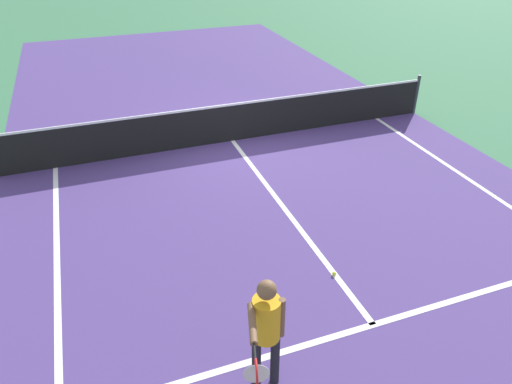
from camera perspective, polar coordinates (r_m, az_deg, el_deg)
The scene contains 7 objects.
ground_plane at distance 11.84m, azimuth -2.82°, elevation 6.14°, with size 60.00×60.00×0.00m, color #38724C.
court_surface_inbounds at distance 11.84m, azimuth -2.82°, elevation 6.14°, with size 10.62×24.40×0.00m, color #4C387A.
line_service_near at distance 7.06m, azimuth 13.81°, elevation -15.12°, with size 8.22×0.10×0.01m, color white.
line_center_service at distance 9.21m, azimuth 3.26°, elevation -1.78°, with size 0.10×6.40×0.01m, color white.
net at distance 11.64m, azimuth -2.88°, elevation 8.34°, with size 10.67×0.09×1.07m.
player_near at distance 5.50m, azimuth 1.22°, elevation -15.66°, with size 0.74×1.10×1.61m.
tennis_ball_mid_court at distance 7.69m, azimuth 9.32°, elevation -9.59°, with size 0.07×0.07×0.07m, color #CCE033.
Camera 1 is at (-3.15, -10.26, 5.01)m, focal length 33.52 mm.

